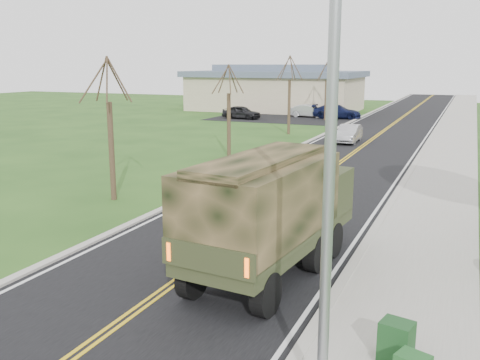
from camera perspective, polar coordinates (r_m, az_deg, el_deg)
The scene contains 18 objects.
ground at distance 12.34m, azimuth -14.73°, elevation -15.96°, with size 160.00×160.00×0.00m, color #234517.
road at distance 49.26m, azimuth 15.21°, elevation 5.17°, with size 8.00×120.00×0.01m, color black.
curb_right at distance 48.84m, azimuth 20.05°, elevation 4.86°, with size 0.30×120.00×0.12m, color #9E998E.
sidewalk_right at distance 48.77m, azimuth 22.10°, elevation 4.68°, with size 3.20×120.00×0.10m, color #9E998E.
curb_left at distance 50.00m, azimuth 10.49°, elevation 5.55°, with size 0.30×120.00×0.10m, color #9E998E.
street_light at distance 8.29m, azimuth 8.92°, elevation 2.93°, with size 1.65×0.22×8.00m.
bare_tree_a at distance 23.31m, azimuth -13.61°, elevation 4.24°, with size 1.93×2.26×6.08m.
bare_tree_b at distance 33.62m, azimuth -1.21°, elevation 6.70°, with size 1.83×2.14×5.73m.
bare_tree_c at distance 44.75m, azimuth 5.27°, elevation 8.44°, with size 2.04×2.39×6.42m.
bare_tree_d at distance 56.27m, azimuth 9.14°, elevation 8.89°, with size 1.88×2.20×5.91m.
commercial_building at distance 68.42m, azimuth 3.87°, elevation 9.71°, with size 25.50×21.50×5.65m.
military_truck at distance 14.56m, azimuth 3.31°, elevation -2.79°, with size 3.07×7.11×3.44m.
suv_champagne at distance 23.88m, azimuth 0.28°, elevation 0.29°, with size 2.62×5.67×1.58m, color #957B54.
sedan_silver at distance 40.72m, azimuth 11.53°, elevation 4.86°, with size 1.39×3.99×1.32m, color #B8B8BD.
utility_box_near at distance 11.23m, azimuth 16.32°, elevation -16.16°, with size 0.60×0.50×0.80m, color #163F1A.
lot_car_dark at distance 57.16m, azimuth 0.15°, elevation 7.24°, with size 1.67×4.14×1.41m, color black.
lot_car_silver at distance 59.37m, azimuth 7.40°, elevation 7.32°, with size 1.48×4.25×1.40m, color silver.
lot_car_navy at distance 58.57m, azimuth 10.29°, elevation 7.20°, with size 2.09×5.14×1.49m, color #0F1437.
Camera 1 is at (6.93, -8.42, 5.76)m, focal length 40.00 mm.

